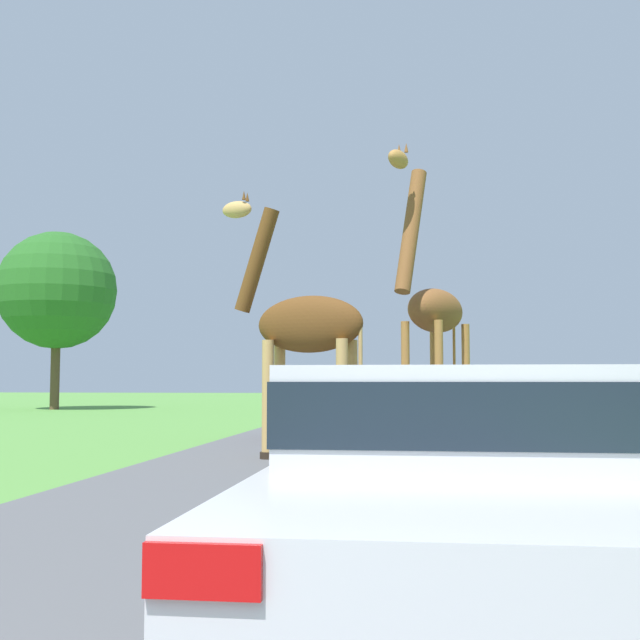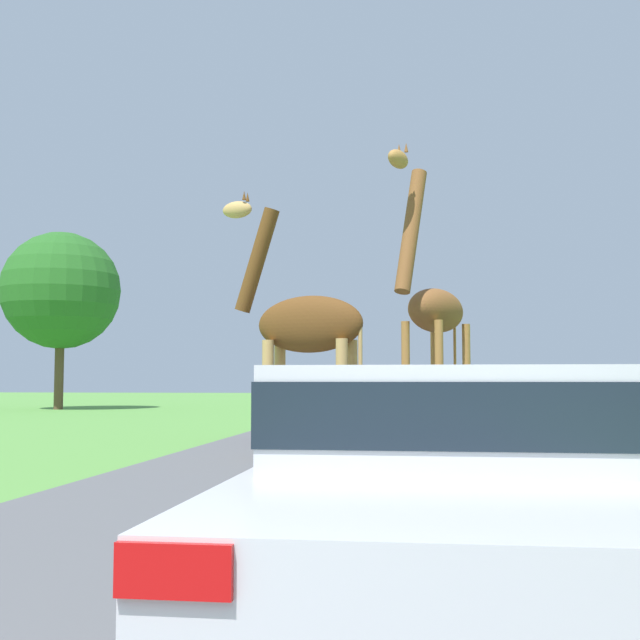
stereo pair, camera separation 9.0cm
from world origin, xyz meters
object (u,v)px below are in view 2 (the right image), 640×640
Objects in this scene: car_far_ahead at (436,394)px; car_verge_right at (536,428)px; tree_far_right at (61,291)px; car_queue_right at (359,397)px; giraffe_companion at (433,310)px; car_lead_maroon at (439,484)px; car_queue_left at (340,405)px; giraffe_near_road at (303,332)px.

car_verge_right is at bearing -87.06° from car_far_ahead.
car_verge_right is 29.44m from tree_far_right.
car_queue_right is at bearing 103.37° from car_verge_right.
car_queue_right is at bearing -54.20° from giraffe_companion.
car_queue_right is at bearing 95.92° from car_lead_maroon.
giraffe_companion is at bearing -61.93° from car_queue_left.
car_verge_right is (1.36, 6.50, -0.07)m from car_lead_maroon.
car_lead_maroon is (2.11, -8.86, -1.36)m from giraffe_near_road.
car_far_ahead is at bearing -65.94° from giraffe_companion.
car_queue_left reaches higher than car_verge_right.
car_queue_right is 0.87× the size of car_verge_right.
car_queue_left is (-2.01, 13.61, -0.00)m from car_lead_maroon.
car_queue_left is at bearing 12.89° from giraffe_near_road.
car_lead_maroon is 27.04m from car_far_ahead.
car_lead_maroon is at bearing -90.65° from car_far_ahead.
car_verge_right is at bearing -52.48° from tree_far_right.
giraffe_companion is 9.91m from car_lead_maroon.
car_far_ahead is 0.99× the size of car_verge_right.
car_far_ahead is (0.25, 17.30, -1.77)m from giraffe_companion.
car_far_ahead is at bearing 80.21° from car_queue_left.
giraffe_near_road is 1.16× the size of car_queue_left.
tree_far_right is at bearing 118.93° from car_lead_maroon.
tree_far_right reaches higher than giraffe_near_road.
car_queue_right reaches higher than car_verge_right.
car_lead_maroon is at bearing -152.46° from giraffe_near_road.
car_verge_right is at bearing -64.62° from car_queue_left.
car_lead_maroon is at bearing -84.08° from car_queue_right.
car_lead_maroon is at bearing -61.07° from tree_far_right.
car_verge_right is (1.06, -20.54, -0.09)m from car_far_ahead.
car_queue_left reaches higher than car_queue_right.
car_lead_maroon is 21.82m from car_queue_right.
giraffe_near_road is 1.13× the size of car_queue_right.
tree_far_right reaches higher than car_queue_left.
giraffe_companion is at bearing 89.68° from car_lead_maroon.
giraffe_companion is 12.31m from car_queue_right.
car_far_ahead is (2.42, 18.18, -1.35)m from giraffe_near_road.
tree_far_right is (-16.39, 19.82, 2.78)m from giraffe_companion.
car_queue_right reaches higher than car_lead_maroon.
giraffe_near_road is 2.38m from giraffe_companion.
car_queue_right is 15.63m from car_verge_right.
car_far_ahead is 0.58× the size of tree_far_right.
car_queue_left is 13.63m from car_far_ahead.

